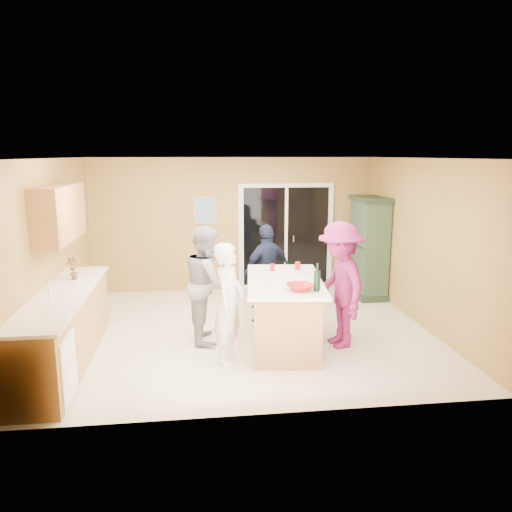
{
  "coord_description": "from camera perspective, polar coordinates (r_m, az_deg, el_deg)",
  "views": [
    {
      "loc": [
        -0.77,
        -7.21,
        2.65
      ],
      "look_at": [
        0.15,
        0.1,
        1.15
      ],
      "focal_mm": 35.0,
      "sensor_mm": 36.0,
      "label": 1
    }
  ],
  "objects": [
    {
      "name": "wall_right",
      "position": [
        8.14,
        18.58,
        1.35
      ],
      "size": [
        0.1,
        5.0,
        2.6
      ],
      "primitive_type": "cube",
      "color": "tan",
      "rests_on": "ground"
    },
    {
      "name": "white_plate",
      "position": [
        6.84,
        5.62,
        -2.66
      ],
      "size": [
        0.25,
        0.25,
        0.01
      ],
      "primitive_type": "cylinder",
      "rotation": [
        0.0,
        0.0,
        -0.26
      ],
      "color": "white",
      "rests_on": "kitchen_island"
    },
    {
      "name": "tumbler_far",
      "position": [
        7.34,
        1.89,
        -1.3
      ],
      "size": [
        0.08,
        0.08,
        0.1
      ],
      "primitive_type": "cylinder",
      "rotation": [
        0.0,
        0.0,
        0.24
      ],
      "color": "#A71912",
      "rests_on": "kitchen_island"
    },
    {
      "name": "left_cabinet_run",
      "position": [
        6.75,
        -21.37,
        -8.24
      ],
      "size": [
        0.65,
        3.05,
        1.24
      ],
      "color": "#B08444",
      "rests_on": "floor"
    },
    {
      "name": "tulip_vase",
      "position": [
        7.38,
        -20.16,
        -1.25
      ],
      "size": [
        0.21,
        0.18,
        0.34
      ],
      "primitive_type": "imported",
      "rotation": [
        0.0,
        0.0,
        -0.39
      ],
      "color": "#A6101E",
      "rests_on": "left_cabinet_run"
    },
    {
      "name": "woman_grey",
      "position": [
        7.18,
        -5.55,
        -3.18
      ],
      "size": [
        0.65,
        0.82,
        1.67
      ],
      "primitive_type": "imported",
      "rotation": [
        0.0,
        0.0,
        1.59
      ],
      "color": "#949496",
      "rests_on": "floor"
    },
    {
      "name": "tumbler_near",
      "position": [
        7.42,
        4.78,
        -1.12
      ],
      "size": [
        0.09,
        0.09,
        0.11
      ],
      "primitive_type": "cylinder",
      "rotation": [
        0.0,
        0.0,
        -0.16
      ],
      "color": "#A71912",
      "rests_on": "kitchen_island"
    },
    {
      "name": "wall_front",
      "position": [
        4.96,
        2.05,
        -4.31
      ],
      "size": [
        5.5,
        0.1,
        2.6
      ],
      "primitive_type": "cube",
      "color": "tan",
      "rests_on": "ground"
    },
    {
      "name": "sliding_door",
      "position": [
        9.97,
        3.43,
        2.26
      ],
      "size": [
        1.9,
        0.07,
        2.1
      ],
      "color": "white",
      "rests_on": "floor"
    },
    {
      "name": "woman_magenta",
      "position": [
        7.01,
        9.55,
        -3.27
      ],
      "size": [
        0.8,
        1.21,
        1.76
      ],
      "primitive_type": "imported",
      "rotation": [
        0.0,
        0.0,
        -1.44
      ],
      "color": "#7B1A55",
      "rests_on": "floor"
    },
    {
      "name": "floor",
      "position": [
        7.72,
        -1.02,
        -8.57
      ],
      "size": [
        5.5,
        5.5,
        0.0
      ],
      "primitive_type": "plane",
      "color": "white",
      "rests_on": "ground"
    },
    {
      "name": "kitchen_island",
      "position": [
        7.0,
        3.23,
        -6.78
      ],
      "size": [
        1.21,
        1.96,
        0.97
      ],
      "rotation": [
        0.0,
        0.0,
        -0.11
      ],
      "color": "#B08444",
      "rests_on": "floor"
    },
    {
      "name": "wine_bottle",
      "position": [
        6.27,
        6.99,
        -2.78
      ],
      "size": [
        0.08,
        0.08,
        0.35
      ],
      "rotation": [
        0.0,
        0.0,
        -0.18
      ],
      "color": "black",
      "rests_on": "kitchen_island"
    },
    {
      "name": "woman_navy",
      "position": [
        8.22,
        1.32,
        -1.7
      ],
      "size": [
        0.98,
        0.75,
        1.54
      ],
      "primitive_type": "imported",
      "rotation": [
        0.0,
        0.0,
        3.61
      ],
      "color": "#161A32",
      "rests_on": "floor"
    },
    {
      "name": "upper_cabinets",
      "position": [
        7.28,
        -21.56,
        4.59
      ],
      "size": [
        0.35,
        1.6,
        0.75
      ],
      "primitive_type": "cube",
      "color": "#B08444",
      "rests_on": "wall_left"
    },
    {
      "name": "woman_white",
      "position": [
        6.41,
        -3.09,
        -5.44
      ],
      "size": [
        0.57,
        0.68,
        1.57
      ],
      "primitive_type": "imported",
      "rotation": [
        0.0,
        0.0,
        1.16
      ],
      "color": "silver",
      "rests_on": "floor"
    },
    {
      "name": "wall_left",
      "position": [
        7.6,
        -22.16,
        0.41
      ],
      "size": [
        0.1,
        5.0,
        2.6
      ],
      "primitive_type": "cube",
      "color": "tan",
      "rests_on": "ground"
    },
    {
      "name": "wall_back",
      "position": [
        9.83,
        -2.63,
        3.61
      ],
      "size": [
        5.5,
        0.1,
        2.6
      ],
      "primitive_type": "cube",
      "color": "tan",
      "rests_on": "ground"
    },
    {
      "name": "framed_picture",
      "position": [
        9.74,
        -5.87,
        5.27
      ],
      "size": [
        0.46,
        0.04,
        0.56
      ],
      "color": "tan",
      "rests_on": "wall_back"
    },
    {
      "name": "green_hutch",
      "position": [
        9.62,
        12.77,
        0.85
      ],
      "size": [
        0.54,
        1.03,
        1.89
      ],
      "color": "#1E3121",
      "rests_on": "floor"
    },
    {
      "name": "serving_bowl",
      "position": [
        6.31,
        5.06,
        -3.56
      ],
      "size": [
        0.39,
        0.39,
        0.08
      ],
      "primitive_type": "imported",
      "rotation": [
        0.0,
        0.0,
        0.18
      ],
      "color": "#A71912",
      "rests_on": "kitchen_island"
    },
    {
      "name": "ceiling",
      "position": [
        7.25,
        -1.1,
        11.11
      ],
      "size": [
        5.5,
        5.0,
        0.1
      ],
      "primitive_type": "cube",
      "color": "white",
      "rests_on": "wall_back"
    }
  ]
}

